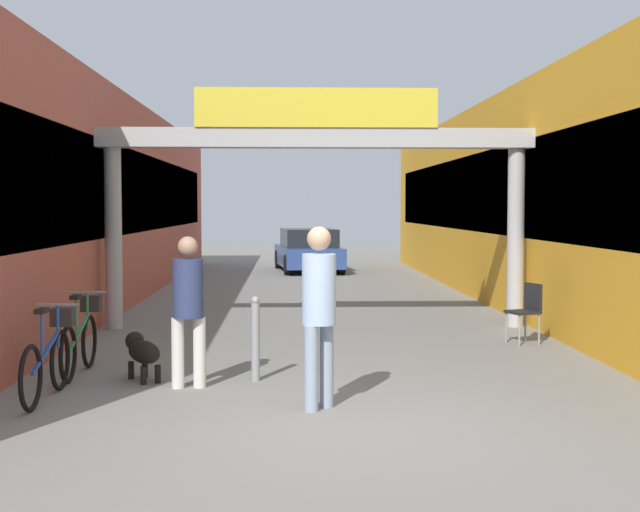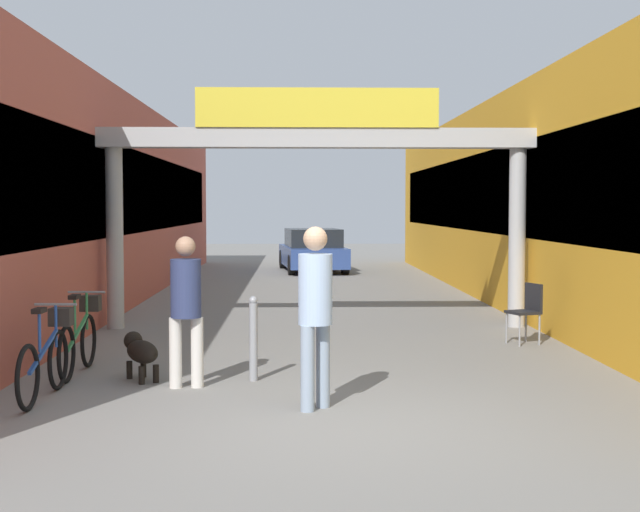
# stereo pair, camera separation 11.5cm
# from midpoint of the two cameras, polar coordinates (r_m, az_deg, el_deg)

# --- Properties ---
(ground_plane) EXTENTS (80.00, 80.00, 0.00)m
(ground_plane) POSITION_cam_midpoint_polar(r_m,az_deg,el_deg) (8.43, 0.76, -10.69)
(ground_plane) COLOR gray
(storefront_left) EXTENTS (3.00, 26.00, 4.22)m
(storefront_left) POSITION_cam_midpoint_polar(r_m,az_deg,el_deg) (19.74, -15.80, 3.33)
(storefront_left) COLOR #B25142
(storefront_left) RESTS_ON ground_plane
(storefront_right) EXTENTS (3.00, 26.00, 4.22)m
(storefront_right) POSITION_cam_midpoint_polar(r_m,az_deg,el_deg) (19.95, 13.99, 3.36)
(storefront_right) COLOR gold
(storefront_right) RESTS_ON ground_plane
(arcade_sign_gateway) EXTENTS (7.40, 0.47, 3.95)m
(arcade_sign_gateway) POSITION_cam_midpoint_polar(r_m,az_deg,el_deg) (14.78, -0.47, 6.12)
(arcade_sign_gateway) COLOR #B2B2B2
(arcade_sign_gateway) RESTS_ON ground_plane
(pedestrian_with_dog) EXTENTS (0.39, 0.38, 1.69)m
(pedestrian_with_dog) POSITION_cam_midpoint_polar(r_m,az_deg,el_deg) (10.01, -8.76, -2.90)
(pedestrian_with_dog) COLOR silver
(pedestrian_with_dog) RESTS_ON ground_plane
(pedestrian_companion) EXTENTS (0.48, 0.48, 1.82)m
(pedestrian_companion) POSITION_cam_midpoint_polar(r_m,az_deg,el_deg) (8.84, -0.43, -3.09)
(pedestrian_companion) COLOR #8C9EB2
(pedestrian_companion) RESTS_ON ground_plane
(dog_on_leash) EXTENTS (0.59, 0.76, 0.54)m
(dog_on_leash) POSITION_cam_midpoint_polar(r_m,az_deg,el_deg) (10.62, -11.62, -5.99)
(dog_on_leash) COLOR black
(dog_on_leash) RESTS_ON ground_plane
(bicycle_blue_nearest) EXTENTS (0.46, 1.69, 0.98)m
(bicycle_blue_nearest) POSITION_cam_midpoint_polar(r_m,az_deg,el_deg) (9.87, -17.27, -6.20)
(bicycle_blue_nearest) COLOR black
(bicycle_blue_nearest) RESTS_ON ground_plane
(bicycle_green_second) EXTENTS (0.46, 1.69, 0.98)m
(bicycle_green_second) POSITION_cam_midpoint_polar(r_m,az_deg,el_deg) (11.20, -15.32, -5.06)
(bicycle_green_second) COLOR black
(bicycle_green_second) RESTS_ON ground_plane
(bollard_post_metal) EXTENTS (0.10, 0.10, 0.99)m
(bollard_post_metal) POSITION_cam_midpoint_polar(r_m,az_deg,el_deg) (10.38, -4.47, -5.25)
(bollard_post_metal) COLOR gray
(bollard_post_metal) RESTS_ON ground_plane
(cafe_chair_black_nearer) EXTENTS (0.51, 0.51, 0.89)m
(cafe_chair_black_nearer) POSITION_cam_midpoint_polar(r_m,az_deg,el_deg) (13.46, 12.89, -3.21)
(cafe_chair_black_nearer) COLOR gray
(cafe_chair_black_nearer) RESTS_ON ground_plane
(parked_car_blue) EXTENTS (2.16, 4.16, 1.33)m
(parked_car_blue) POSITION_cam_midpoint_polar(r_m,az_deg,el_deg) (27.66, -0.86, 0.34)
(parked_car_blue) COLOR #2D478C
(parked_car_blue) RESTS_ON ground_plane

